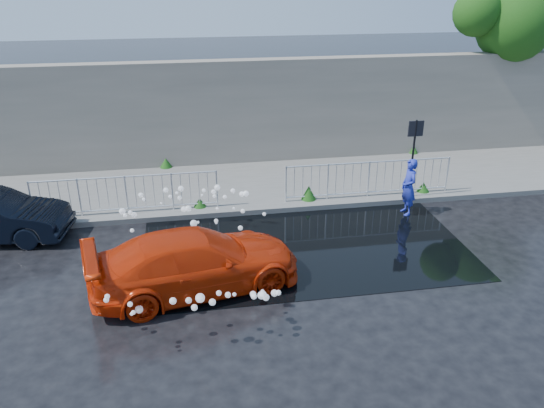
{
  "coord_description": "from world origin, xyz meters",
  "views": [
    {
      "loc": [
        -2.28,
        -10.61,
        6.45
      ],
      "look_at": [
        -0.25,
        1.37,
        1.0
      ],
      "focal_mm": 35.0,
      "sensor_mm": 36.0,
      "label": 1
    }
  ],
  "objects": [
    {
      "name": "retaining_wall",
      "position": [
        0.0,
        7.2,
        1.9
      ],
      "size": [
        30.0,
        0.6,
        3.5
      ],
      "primitive_type": "cube",
      "color": "slate",
      "rests_on": "pavement"
    },
    {
      "name": "person",
      "position": [
        3.8,
        2.28,
        0.82
      ],
      "size": [
        0.4,
        0.6,
        1.63
      ],
      "primitive_type": "imported",
      "rotation": [
        0.0,
        0.0,
        -1.55
      ],
      "color": "#232FB0",
      "rests_on": "ground"
    },
    {
      "name": "ground",
      "position": [
        0.0,
        0.0,
        0.0
      ],
      "size": [
        90.0,
        90.0,
        0.0
      ],
      "primitive_type": "plane",
      "color": "black",
      "rests_on": "ground"
    },
    {
      "name": "weeds",
      "position": [
        -0.23,
        4.44,
        0.32
      ],
      "size": [
        12.17,
        3.93,
        0.43
      ],
      "color": "#114111",
      "rests_on": "pavement"
    },
    {
      "name": "railing_left",
      "position": [
        -4.0,
        3.35,
        0.74
      ],
      "size": [
        5.05,
        0.05,
        1.1
      ],
      "color": "silver",
      "rests_on": "pavement"
    },
    {
      "name": "water_spray",
      "position": [
        -2.16,
        0.27,
        0.71
      ],
      "size": [
        3.65,
        5.5,
        1.05
      ],
      "color": "white",
      "rests_on": "ground"
    },
    {
      "name": "red_car",
      "position": [
        -2.25,
        -0.59,
        0.66
      ],
      "size": [
        4.81,
        2.73,
        1.32
      ],
      "primitive_type": "imported",
      "rotation": [
        0.0,
        0.0,
        1.78
      ],
      "color": "red",
      "rests_on": "ground"
    },
    {
      "name": "tree",
      "position": [
        9.76,
        7.41,
        4.79
      ],
      "size": [
        4.92,
        2.7,
        6.3
      ],
      "color": "#332114",
      "rests_on": "ground"
    },
    {
      "name": "curb",
      "position": [
        0.0,
        3.0,
        0.08
      ],
      "size": [
        30.0,
        0.25,
        0.16
      ],
      "primitive_type": "cube",
      "color": "#5B5B56",
      "rests_on": "ground"
    },
    {
      "name": "pavement",
      "position": [
        0.0,
        5.0,
        0.07
      ],
      "size": [
        30.0,
        4.0,
        0.15
      ],
      "primitive_type": "cube",
      "color": "#5B5B56",
      "rests_on": "ground"
    },
    {
      "name": "sign_post",
      "position": [
        4.2,
        3.1,
        1.72
      ],
      "size": [
        0.45,
        0.06,
        2.5
      ],
      "color": "black",
      "rests_on": "ground"
    },
    {
      "name": "puddle",
      "position": [
        0.5,
        1.0,
        0.01
      ],
      "size": [
        8.0,
        5.0,
        0.01
      ],
      "primitive_type": "cube",
      "color": "black",
      "rests_on": "ground"
    },
    {
      "name": "railing_right",
      "position": [
        3.0,
        3.35,
        0.74
      ],
      "size": [
        5.05,
        0.05,
        1.1
      ],
      "color": "silver",
      "rests_on": "pavement"
    }
  ]
}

